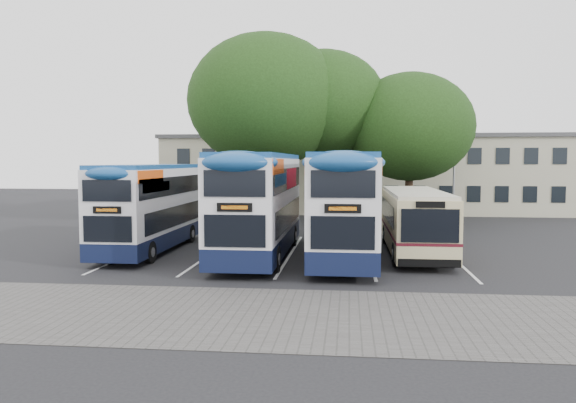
# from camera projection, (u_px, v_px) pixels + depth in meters

# --- Properties ---
(ground) EXTENTS (120.00, 120.00, 0.00)m
(ground) POSITION_uv_depth(u_px,v_px,m) (383.00, 279.00, 19.61)
(ground) COLOR black
(ground) RESTS_ON ground
(paving_strip) EXTENTS (40.00, 6.00, 0.01)m
(paving_strip) POSITION_uv_depth(u_px,v_px,m) (318.00, 317.00, 14.87)
(paving_strip) COLOR #595654
(paving_strip) RESTS_ON ground
(bay_lines) EXTENTS (14.12, 11.00, 0.01)m
(bay_lines) POSITION_uv_depth(u_px,v_px,m) (291.00, 254.00, 24.97)
(bay_lines) COLOR silver
(bay_lines) RESTS_ON ground
(depot_building) EXTENTS (32.40, 8.40, 6.20)m
(depot_building) POSITION_uv_depth(u_px,v_px,m) (363.00, 173.00, 46.15)
(depot_building) COLOR #BAB396
(depot_building) RESTS_ON ground
(lamp_post) EXTENTS (0.25, 1.05, 9.06)m
(lamp_post) POSITION_uv_depth(u_px,v_px,m) (455.00, 147.00, 38.41)
(lamp_post) COLOR gray
(lamp_post) RESTS_ON ground
(tree_left) EXTENTS (9.99, 9.99, 12.23)m
(tree_left) POSITION_uv_depth(u_px,v_px,m) (266.00, 101.00, 35.78)
(tree_left) COLOR black
(tree_left) RESTS_ON ground
(tree_mid) EXTENTS (8.10, 8.10, 11.32)m
(tree_mid) POSITION_uv_depth(u_px,v_px,m) (324.00, 104.00, 36.55)
(tree_mid) COLOR black
(tree_mid) RESTS_ON ground
(tree_right) EXTENTS (8.20, 8.20, 9.81)m
(tree_right) POSITION_uv_depth(u_px,v_px,m) (410.00, 127.00, 36.11)
(tree_right) COLOR black
(tree_right) RESTS_ON ground
(bus_dd_left) EXTENTS (2.31, 9.52, 3.96)m
(bus_dd_left) POSITION_uv_depth(u_px,v_px,m) (152.00, 203.00, 25.73)
(bus_dd_left) COLOR #0E1534
(bus_dd_left) RESTS_ON ground
(bus_dd_mid) EXTENTS (2.58, 10.63, 4.43)m
(bus_dd_mid) POSITION_uv_depth(u_px,v_px,m) (260.00, 200.00, 24.21)
(bus_dd_mid) COLOR #0E1534
(bus_dd_mid) RESTS_ON ground
(bus_dd_right) EXTENTS (2.58, 10.63, 4.43)m
(bus_dd_right) POSITION_uv_depth(u_px,v_px,m) (344.00, 201.00, 23.70)
(bus_dd_right) COLOR #0E1534
(bus_dd_right) RESTS_ON ground
(bus_single) EXTENTS (2.41, 9.46, 2.82)m
(bus_single) POSITION_uv_depth(u_px,v_px,m) (414.00, 218.00, 25.03)
(bus_single) COLOR beige
(bus_single) RESTS_ON ground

